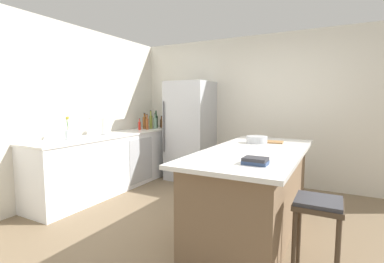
{
  "coord_description": "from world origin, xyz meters",
  "views": [
    {
      "loc": [
        1.19,
        -2.69,
        1.44
      ],
      "look_at": [
        -0.76,
        0.97,
        1.0
      ],
      "focal_mm": 25.91,
      "sensor_mm": 36.0,
      "label": 1
    }
  ],
  "objects_px": {
    "sink_faucet": "(90,126)",
    "syrup_bottle": "(162,123)",
    "kitchen_island": "(254,189)",
    "cutting_board": "(271,142)",
    "mixing_bowl": "(257,140)",
    "vinegar_bottle": "(147,123)",
    "bar_stool": "(318,215)",
    "hot_sauce_bottle": "(140,125)",
    "gin_bottle": "(155,122)",
    "olive_oil_bottle": "(151,121)",
    "cookbook_stack": "(255,161)",
    "whiskey_bottle": "(145,122)",
    "flower_vase": "(68,133)",
    "wine_bottle": "(156,121)",
    "refrigerator": "(190,131)",
    "paper_towel_roll": "(104,126)"
  },
  "relations": [
    {
      "from": "sink_faucet",
      "to": "flower_vase",
      "type": "bearing_deg",
      "value": -83.43
    },
    {
      "from": "refrigerator",
      "to": "mixing_bowl",
      "type": "xyz_separation_m",
      "value": [
        1.52,
        -0.99,
        0.05
      ]
    },
    {
      "from": "kitchen_island",
      "to": "paper_towel_roll",
      "type": "relative_size",
      "value": 7.31
    },
    {
      "from": "syrup_bottle",
      "to": "wine_bottle",
      "type": "bearing_deg",
      "value": -123.41
    },
    {
      "from": "paper_towel_roll",
      "to": "mixing_bowl",
      "type": "relative_size",
      "value": 1.17
    },
    {
      "from": "wine_bottle",
      "to": "gin_bottle",
      "type": "distance_m",
      "value": 0.11
    },
    {
      "from": "kitchen_island",
      "to": "bar_stool",
      "type": "height_order",
      "value": "kitchen_island"
    },
    {
      "from": "kitchen_island",
      "to": "hot_sauce_bottle",
      "type": "bearing_deg",
      "value": 156.63
    },
    {
      "from": "bar_stool",
      "to": "cutting_board",
      "type": "height_order",
      "value": "cutting_board"
    },
    {
      "from": "cookbook_stack",
      "to": "refrigerator",
      "type": "bearing_deg",
      "value": 129.55
    },
    {
      "from": "kitchen_island",
      "to": "cutting_board",
      "type": "height_order",
      "value": "cutting_board"
    },
    {
      "from": "hot_sauce_bottle",
      "to": "bar_stool",
      "type": "bearing_deg",
      "value": -29.31
    },
    {
      "from": "olive_oil_bottle",
      "to": "whiskey_bottle",
      "type": "bearing_deg",
      "value": -131.31
    },
    {
      "from": "bar_stool",
      "to": "gin_bottle",
      "type": "distance_m",
      "value": 3.84
    },
    {
      "from": "kitchen_island",
      "to": "cookbook_stack",
      "type": "relative_size",
      "value": 10.82
    },
    {
      "from": "kitchen_island",
      "to": "vinegar_bottle",
      "type": "relative_size",
      "value": 7.74
    },
    {
      "from": "bar_stool",
      "to": "paper_towel_roll",
      "type": "distance_m",
      "value": 3.36
    },
    {
      "from": "kitchen_island",
      "to": "hot_sauce_bottle",
      "type": "relative_size",
      "value": 10.37
    },
    {
      "from": "vinegar_bottle",
      "to": "mixing_bowl",
      "type": "xyz_separation_m",
      "value": [
        2.28,
        -0.67,
        -0.08
      ]
    },
    {
      "from": "bar_stool",
      "to": "flower_vase",
      "type": "xyz_separation_m",
      "value": [
        -3.17,
        0.22,
        0.46
      ]
    },
    {
      "from": "kitchen_island",
      "to": "whiskey_bottle",
      "type": "height_order",
      "value": "whiskey_bottle"
    },
    {
      "from": "kitchen_island",
      "to": "vinegar_bottle",
      "type": "height_order",
      "value": "vinegar_bottle"
    },
    {
      "from": "bar_stool",
      "to": "gin_bottle",
      "type": "relative_size",
      "value": 2.35
    },
    {
      "from": "sink_faucet",
      "to": "olive_oil_bottle",
      "type": "relative_size",
      "value": 0.84
    },
    {
      "from": "sink_faucet",
      "to": "syrup_bottle",
      "type": "bearing_deg",
      "value": 85.92
    },
    {
      "from": "bar_stool",
      "to": "syrup_bottle",
      "type": "distance_m",
      "value": 3.93
    },
    {
      "from": "hot_sauce_bottle",
      "to": "mixing_bowl",
      "type": "bearing_deg",
      "value": -13.48
    },
    {
      "from": "syrup_bottle",
      "to": "cookbook_stack",
      "type": "distance_m",
      "value": 3.52
    },
    {
      "from": "refrigerator",
      "to": "vinegar_bottle",
      "type": "xyz_separation_m",
      "value": [
        -0.77,
        -0.31,
        0.13
      ]
    },
    {
      "from": "vinegar_bottle",
      "to": "syrup_bottle",
      "type": "bearing_deg",
      "value": 89.21
    },
    {
      "from": "kitchen_island",
      "to": "bar_stool",
      "type": "distance_m",
      "value": 1.01
    },
    {
      "from": "refrigerator",
      "to": "kitchen_island",
      "type": "bearing_deg",
      "value": -42.49
    },
    {
      "from": "paper_towel_roll",
      "to": "whiskey_bottle",
      "type": "bearing_deg",
      "value": 92.39
    },
    {
      "from": "kitchen_island",
      "to": "sink_faucet",
      "type": "height_order",
      "value": "sink_faucet"
    },
    {
      "from": "kitchen_island",
      "to": "whiskey_bottle",
      "type": "relative_size",
      "value": 7.34
    },
    {
      "from": "sink_faucet",
      "to": "cookbook_stack",
      "type": "bearing_deg",
      "value": -13.48
    },
    {
      "from": "cookbook_stack",
      "to": "vinegar_bottle",
      "type": "bearing_deg",
      "value": 143.73
    },
    {
      "from": "hot_sauce_bottle",
      "to": "olive_oil_bottle",
      "type": "bearing_deg",
      "value": 81.55
    },
    {
      "from": "syrup_bottle",
      "to": "olive_oil_bottle",
      "type": "xyz_separation_m",
      "value": [
        -0.06,
        -0.29,
        0.05
      ]
    },
    {
      "from": "paper_towel_roll",
      "to": "bar_stool",
      "type": "bearing_deg",
      "value": -15.86
    },
    {
      "from": "wine_bottle",
      "to": "gin_bottle",
      "type": "bearing_deg",
      "value": -67.3
    },
    {
      "from": "flower_vase",
      "to": "mixing_bowl",
      "type": "xyz_separation_m",
      "value": [
        2.35,
        1.01,
        -0.06
      ]
    },
    {
      "from": "cookbook_stack",
      "to": "mixing_bowl",
      "type": "relative_size",
      "value": 0.79
    },
    {
      "from": "whiskey_bottle",
      "to": "cookbook_stack",
      "type": "relative_size",
      "value": 1.47
    },
    {
      "from": "kitchen_island",
      "to": "syrup_bottle",
      "type": "bearing_deg",
      "value": 145.21
    },
    {
      "from": "olive_oil_bottle",
      "to": "vinegar_bottle",
      "type": "distance_m",
      "value": 0.2
    },
    {
      "from": "gin_bottle",
      "to": "sink_faucet",
      "type": "bearing_deg",
      "value": -93.69
    },
    {
      "from": "sink_faucet",
      "to": "syrup_bottle",
      "type": "height_order",
      "value": "sink_faucet"
    },
    {
      "from": "flower_vase",
      "to": "wine_bottle",
      "type": "relative_size",
      "value": 0.94
    },
    {
      "from": "syrup_bottle",
      "to": "mixing_bowl",
      "type": "xyz_separation_m",
      "value": [
        2.28,
        -1.15,
        -0.06
      ]
    }
  ]
}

